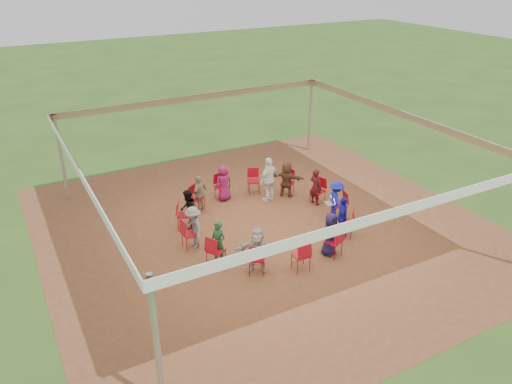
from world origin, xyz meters
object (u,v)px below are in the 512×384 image
chair_6 (184,215)px  chair_12 (346,223)px  chair_9 (257,258)px  person_seated_7 (218,242)px  person_seated_9 (330,234)px  chair_8 (216,250)px  chair_10 (301,255)px  person_seated_3 (224,183)px  person_seated_1 (316,187)px  chair_3 (254,181)px  person_seated_10 (342,217)px  chair_4 (222,187)px  cable_coil (257,234)px  chair_7 (190,234)px  person_seated_8 (257,250)px  laptop (331,201)px  person_seated_2 (287,179)px  chair_1 (318,191)px  chair_11 (333,241)px  person_seated_0 (336,200)px  person_seated_6 (194,227)px  person_seated_5 (188,210)px  chair_2 (287,183)px  chair_0 (339,205)px  chair_5 (197,198)px

chair_6 → chair_12: size_ratio=1.00×
chair_9 → chair_6: bearing=138.5°
person_seated_7 → person_seated_9: (2.91, -1.08, 0.00)m
chair_8 → chair_10: bearing=27.7°
person_seated_3 → person_seated_1: bearing=138.5°
chair_3 → chair_9: size_ratio=1.00×
person_seated_3 → person_seated_10: (2.06, -3.87, 0.00)m
chair_4 → chair_8: (-1.86, -3.60, 0.00)m
chair_10 → cable_coil: (-0.13, 2.17, -0.43)m
chair_8 → person_seated_3: size_ratio=0.71×
chair_7 → chair_6: bearing=166.2°
chair_4 → person_seated_8: size_ratio=0.71×
person_seated_9 → person_seated_1: bearing=41.5°
person_seated_10 → laptop: bearing=21.9°
chair_9 → person_seated_2: (3.13, 3.60, 0.19)m
chair_1 → chair_9: bearing=110.8°
chair_4 → chair_9: size_ratio=1.00×
chair_9 → person_seated_1: bearing=69.8°
chair_11 → person_seated_1: bearing=43.2°
person_seated_1 → person_seated_2: size_ratio=1.00×
chair_1 → person_seated_8: 4.50m
person_seated_0 → person_seated_6: same height
person_seated_2 → person_seated_5: size_ratio=1.00×
chair_3 → person_seated_8: (-2.18, -4.25, 0.19)m
chair_2 → chair_9: bearing=96.9°
chair_0 → person_seated_7: (-4.46, -0.53, 0.19)m
cable_coil → person_seated_1: bearing=17.5°
chair_2 → chair_5: (-3.25, 0.37, 0.00)m
chair_7 → person_seated_0: size_ratio=0.71×
chair_9 → chair_10: (1.10, -0.41, 0.00)m
chair_11 → person_seated_1: (1.38, 2.87, 0.19)m
person_seated_10 → cable_coil: person_seated_10 is taller
cable_coil → chair_3: bearing=63.7°
person_seated_3 → chair_6: bearing=25.0°
chair_6 → person_seated_9: 4.50m
chair_12 → person_seated_1: size_ratio=0.71×
chair_5 → chair_4: bearing=166.2°
chair_4 → person_seated_0: person_seated_0 is taller
chair_12 → person_seated_1: 2.24m
chair_10 → person_seated_9: bearing=19.6°
chair_2 → chair_12: size_ratio=1.00×
person_seated_7 → person_seated_10: 3.86m
person_seated_0 → person_seated_5: (-4.36, 1.62, 0.00)m
person_seated_10 → chair_6: bearing=97.1°
chair_6 → person_seated_0: 4.77m
chair_11 → person_seated_10: 1.17m
chair_0 → chair_4: same height
chair_4 → person_seated_9: bearing=96.7°
chair_11 → chair_2: bearing=55.4°
person_seated_8 → person_seated_9: same height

